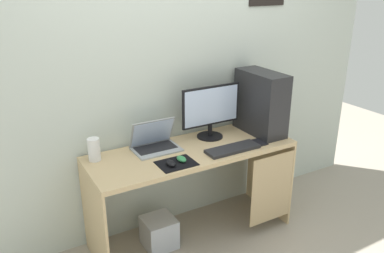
% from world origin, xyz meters
% --- Properties ---
extents(ground_plane, '(8.00, 8.00, 0.00)m').
position_xyz_m(ground_plane, '(0.00, 0.00, 0.00)').
color(ground_plane, '#9E9384').
extents(wall_back, '(4.00, 0.05, 2.60)m').
position_xyz_m(wall_back, '(0.00, 0.33, 1.30)').
color(wall_back, beige).
rests_on(wall_back, ground_plane).
extents(desk, '(1.57, 0.57, 0.76)m').
position_xyz_m(desk, '(0.02, -0.01, 0.61)').
color(desk, tan).
rests_on(desk, ground_plane).
extents(pc_tower, '(0.21, 0.46, 0.51)m').
position_xyz_m(pc_tower, '(0.66, 0.03, 1.01)').
color(pc_tower, '#232326').
rests_on(pc_tower, desk).
extents(monitor, '(0.51, 0.21, 0.42)m').
position_xyz_m(monitor, '(0.24, 0.13, 0.99)').
color(monitor, black).
rests_on(monitor, desk).
extents(laptop, '(0.34, 0.24, 0.23)m').
position_xyz_m(laptop, '(-0.24, 0.14, 0.81)').
color(laptop, '#9EA3A8').
rests_on(laptop, desk).
extents(speaker, '(0.08, 0.08, 0.16)m').
position_xyz_m(speaker, '(-0.69, 0.17, 0.84)').
color(speaker, white).
rests_on(speaker, desk).
extents(keyboard, '(0.42, 0.14, 0.02)m').
position_xyz_m(keyboard, '(0.25, -0.17, 0.77)').
color(keyboard, '#232326').
rests_on(keyboard, desk).
extents(mousepad, '(0.26, 0.20, 0.00)m').
position_xyz_m(mousepad, '(-0.22, -0.16, 0.76)').
color(mousepad, black).
rests_on(mousepad, desk).
extents(mouse_left, '(0.06, 0.10, 0.03)m').
position_xyz_m(mouse_left, '(-0.17, -0.15, 0.78)').
color(mouse_left, '#338C4C').
rests_on(mouse_left, mousepad).
extents(mouse_right, '(0.06, 0.10, 0.03)m').
position_xyz_m(mouse_right, '(-0.27, -0.18, 0.78)').
color(mouse_right, black).
rests_on(mouse_right, mousepad).
extents(cell_phone, '(0.07, 0.13, 0.01)m').
position_xyz_m(cell_phone, '(0.51, -0.16, 0.77)').
color(cell_phone, black).
rests_on(cell_phone, desk).
extents(subwoofer, '(0.24, 0.24, 0.24)m').
position_xyz_m(subwoofer, '(-0.29, 0.01, 0.12)').
color(subwoofer, '#B7BCC6').
rests_on(subwoofer, ground_plane).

